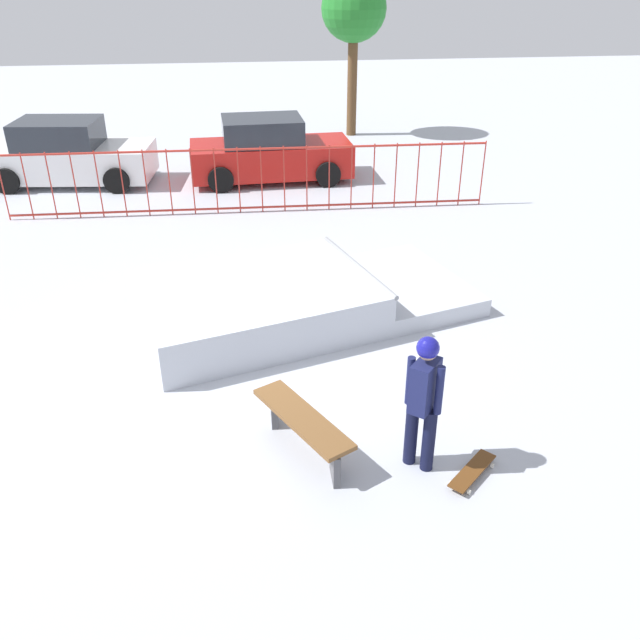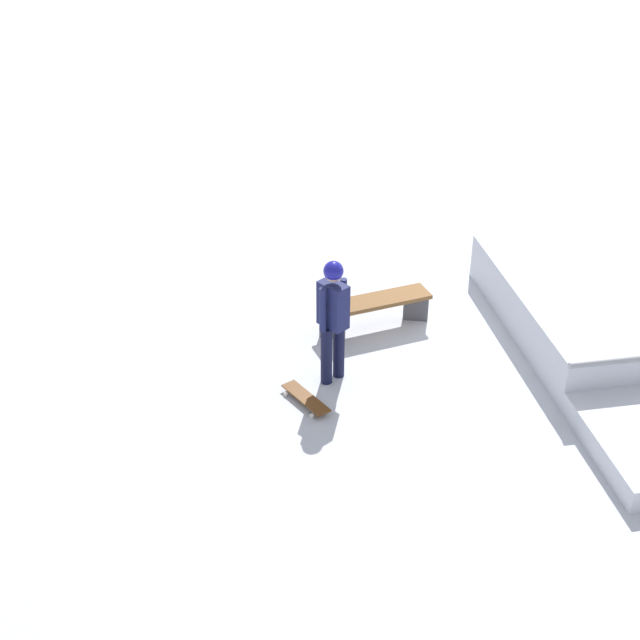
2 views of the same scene
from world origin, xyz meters
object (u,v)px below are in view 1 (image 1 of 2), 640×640
Objects in this scene: skater at (424,394)px; parked_car_red at (269,152)px; skateboard at (472,471)px; skate_ramp at (284,301)px; parked_car_white at (68,155)px; park_bench at (303,424)px; distant_tree at (354,11)px.

skater is 11.46m from parked_car_red.
skateboard is (0.57, -0.27, -0.93)m from skater.
skate_ramp is 1.39× the size of parked_car_white.
parked_car_white reaches higher than park_bench.
skate_ramp is 1.24× the size of distant_tree.
parked_car_white is 1.02× the size of parked_car_red.
park_bench is at bearing 115.00° from skateboard.
parked_car_white reaches higher than skate_ramp.
skate_ramp reaches higher than park_bench.
skater is 16.31m from distant_tree.
distant_tree is at bearing 54.86° from parked_car_red.
parked_car_red reaches higher than park_bench.
distant_tree is (1.19, 16.26, 3.63)m from skateboard.
distant_tree is at bearing 78.84° from park_bench.
parked_car_white is (-6.25, 11.69, -0.28)m from skater.
parked_car_red is 6.19m from distant_tree.
skater reaches higher than parked_car_red.
skateboard is at bearing -75.69° from skater.
parked_car_white is (-4.96, 7.95, 0.41)m from skate_ramp.
skateboard is (1.86, -4.01, -0.24)m from skate_ramp.
skate_ramp is 4.02m from skater.
skater is 0.41× the size of parked_car_red.
parked_car_white is (-6.82, 11.96, 0.65)m from skateboard.
park_bench is at bearing -101.16° from distant_tree.
distant_tree is (2.90, 4.59, 2.98)m from parked_car_red.
park_bench is at bearing -93.79° from parked_car_red.
skateboard is at bearing -54.61° from parked_car_white.
skater is 1.53m from park_bench.
park_bench is 12.29m from parked_car_white.
parked_car_red is at bearing 89.12° from park_bench.
distant_tree is (3.05, 12.24, 3.38)m from skate_ramp.
parked_car_red is (-1.14, 11.40, -0.28)m from skater.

